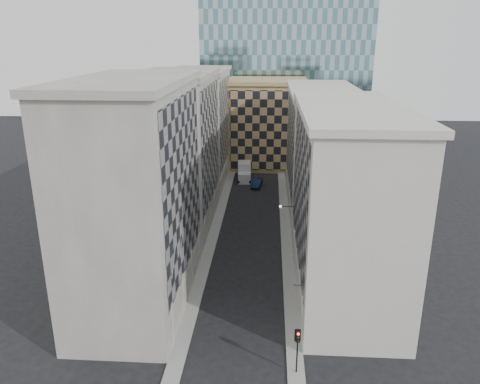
% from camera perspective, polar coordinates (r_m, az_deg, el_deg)
% --- Properties ---
extents(ground, '(260.00, 260.00, 0.00)m').
position_cam_1_polar(ground, '(43.60, -0.57, -20.49)').
color(ground, black).
rests_on(ground, ground).
extents(sidewalk_west, '(1.50, 100.00, 0.15)m').
position_cam_1_polar(sidewalk_west, '(69.86, -3.07, -4.61)').
color(sidewalk_west, gray).
rests_on(sidewalk_west, ground).
extents(sidewalk_east, '(1.50, 100.00, 0.15)m').
position_cam_1_polar(sidewalk_east, '(69.47, 5.59, -4.82)').
color(sidewalk_east, gray).
rests_on(sidewalk_east, ground).
extents(bldg_left_a, '(10.80, 22.80, 23.70)m').
position_cam_1_polar(bldg_left_a, '(49.32, -12.37, -0.41)').
color(bldg_left_a, gray).
rests_on(bldg_left_a, ground).
extents(bldg_left_b, '(10.80, 22.80, 22.70)m').
position_cam_1_polar(bldg_left_b, '(70.03, -7.54, 5.01)').
color(bldg_left_b, gray).
rests_on(bldg_left_b, ground).
extents(bldg_left_c, '(10.80, 22.80, 21.70)m').
position_cam_1_polar(bldg_left_c, '(91.35, -4.91, 7.92)').
color(bldg_left_c, gray).
rests_on(bldg_left_c, ground).
extents(bldg_right_a, '(10.80, 26.80, 20.70)m').
position_cam_1_polar(bldg_right_a, '(52.38, 12.58, -1.05)').
color(bldg_right_a, beige).
rests_on(bldg_right_a, ground).
extents(bldg_right_b, '(10.80, 28.80, 19.70)m').
position_cam_1_polar(bldg_right_b, '(78.27, 9.71, 5.21)').
color(bldg_right_b, beige).
rests_on(bldg_right_b, ground).
extents(tan_block, '(16.80, 14.80, 18.80)m').
position_cam_1_polar(tan_block, '(103.29, 3.33, 8.39)').
color(tan_block, '#9D8753').
rests_on(tan_block, ground).
extents(church_tower, '(7.20, 7.20, 51.50)m').
position_cam_1_polar(church_tower, '(115.85, 2.52, 18.20)').
color(church_tower, '#302B25').
rests_on(church_tower, ground).
extents(flagpoles_left, '(0.10, 6.33, 2.33)m').
position_cam_1_polar(flagpoles_left, '(45.10, -7.59, -7.21)').
color(flagpoles_left, gray).
rests_on(flagpoles_left, ground).
extents(bracket_lamp, '(1.98, 0.36, 0.36)m').
position_cam_1_polar(bracket_lamp, '(61.61, 5.12, -1.77)').
color(bracket_lamp, black).
rests_on(bracket_lamp, ground).
extents(traffic_light, '(0.52, 0.45, 4.15)m').
position_cam_1_polar(traffic_light, '(41.28, 7.04, -17.74)').
color(traffic_light, black).
rests_on(traffic_light, sidewalk_east).
extents(box_truck, '(2.88, 6.34, 3.41)m').
position_cam_1_polar(box_truck, '(93.75, 0.53, 2.39)').
color(box_truck, silver).
rests_on(box_truck, ground).
extents(dark_car, '(2.27, 4.95, 1.57)m').
position_cam_1_polar(dark_car, '(89.43, 2.07, 1.11)').
color(dark_car, '#0E1936').
rests_on(dark_car, ground).
extents(shop_sign, '(1.10, 0.65, 0.72)m').
position_cam_1_polar(shop_sign, '(47.30, 6.20, -11.55)').
color(shop_sign, black).
rests_on(shop_sign, ground).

